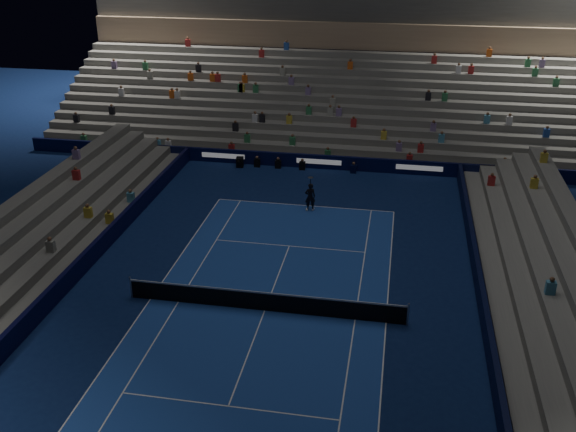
# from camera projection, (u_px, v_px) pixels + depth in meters

# --- Properties ---
(ground) EXTENTS (90.00, 90.00, 0.00)m
(ground) POSITION_uv_depth(u_px,v_px,m) (265.00, 311.00, 29.21)
(ground) COLOR #0B1A47
(ground) RESTS_ON ground
(court_surface) EXTENTS (10.97, 23.77, 0.01)m
(court_surface) POSITION_uv_depth(u_px,v_px,m) (265.00, 311.00, 29.21)
(court_surface) COLOR #1B3F97
(court_surface) RESTS_ON ground
(sponsor_barrier_far) EXTENTS (44.00, 0.25, 1.00)m
(sponsor_barrier_far) POSITION_uv_depth(u_px,v_px,m) (319.00, 162.00, 45.49)
(sponsor_barrier_far) COLOR #080C32
(sponsor_barrier_far) RESTS_ON ground
(sponsor_barrier_east) EXTENTS (0.25, 37.00, 1.00)m
(sponsor_barrier_east) POSITION_uv_depth(u_px,v_px,m) (486.00, 323.00, 27.45)
(sponsor_barrier_east) COLOR black
(sponsor_barrier_east) RESTS_ON ground
(sponsor_barrier_west) EXTENTS (0.25, 37.00, 1.00)m
(sponsor_barrier_west) POSITION_uv_depth(u_px,v_px,m) (66.00, 282.00, 30.55)
(sponsor_barrier_west) COLOR black
(sponsor_barrier_west) RESTS_ON ground
(grandstand_main) EXTENTS (44.00, 15.20, 11.20)m
(grandstand_main) POSITION_uv_depth(u_px,v_px,m) (335.00, 90.00, 52.64)
(grandstand_main) COLOR slate
(grandstand_main) RESTS_ON ground
(grandstand_east) EXTENTS (5.00, 37.00, 2.50)m
(grandstand_east) POSITION_uv_depth(u_px,v_px,m) (573.00, 323.00, 26.71)
(grandstand_east) COLOR slate
(grandstand_east) RESTS_ON ground
(tennis_net) EXTENTS (12.90, 0.10, 1.10)m
(tennis_net) POSITION_uv_depth(u_px,v_px,m) (265.00, 301.00, 29.00)
(tennis_net) COLOR #B2B2B7
(tennis_net) RESTS_ON ground
(tennis_player) EXTENTS (0.73, 0.57, 1.76)m
(tennis_player) POSITION_uv_depth(u_px,v_px,m) (310.00, 197.00, 38.82)
(tennis_player) COLOR black
(tennis_player) RESTS_ON ground
(broadcast_camera) EXTENTS (0.60, 1.01, 0.67)m
(broadcast_camera) POSITION_uv_depth(u_px,v_px,m) (240.00, 162.00, 45.85)
(broadcast_camera) COLOR black
(broadcast_camera) RESTS_ON ground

